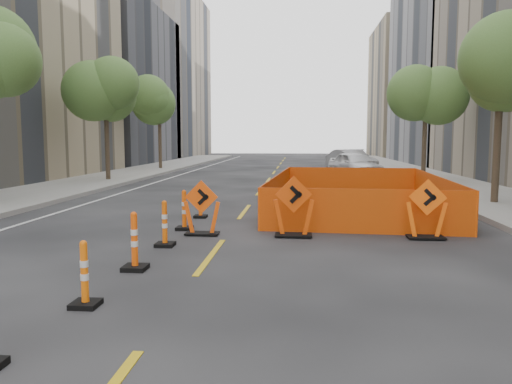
# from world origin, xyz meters

# --- Properties ---
(ground_plane) EXTENTS (140.00, 140.00, 0.00)m
(ground_plane) POSITION_xyz_m (0.00, 0.00, 0.00)
(ground_plane) COLOR black
(sidewalk_left) EXTENTS (4.00, 90.00, 0.15)m
(sidewalk_left) POSITION_xyz_m (-9.00, 12.00, 0.07)
(sidewalk_left) COLOR gray
(sidewalk_left) RESTS_ON ground
(sidewalk_right) EXTENTS (4.00, 90.00, 0.15)m
(sidewalk_right) POSITION_xyz_m (9.00, 12.00, 0.07)
(sidewalk_right) COLOR gray
(sidewalk_right) RESTS_ON ground
(bld_left_d) EXTENTS (12.00, 16.00, 14.00)m
(bld_left_d) POSITION_xyz_m (-17.00, 39.20, 7.00)
(bld_left_d) COLOR #4C4C51
(bld_left_d) RESTS_ON ground
(bld_left_e) EXTENTS (12.00, 20.00, 20.00)m
(bld_left_e) POSITION_xyz_m (-17.00, 55.60, 10.00)
(bld_left_e) COLOR gray
(bld_left_e) RESTS_ON ground
(bld_right_d) EXTENTS (12.00, 18.00, 20.00)m
(bld_right_d) POSITION_xyz_m (17.00, 40.20, 10.00)
(bld_right_d) COLOR gray
(bld_right_d) RESTS_ON ground
(bld_right_e) EXTENTS (12.00, 14.00, 16.00)m
(bld_right_e) POSITION_xyz_m (17.00, 58.60, 8.00)
(bld_right_e) COLOR tan
(bld_right_e) RESTS_ON ground
(tree_l_c) EXTENTS (2.80, 2.80, 5.95)m
(tree_l_c) POSITION_xyz_m (-8.40, 20.00, 4.53)
(tree_l_c) COLOR #382B1E
(tree_l_c) RESTS_ON ground
(tree_l_d) EXTENTS (2.80, 2.80, 5.95)m
(tree_l_d) POSITION_xyz_m (-8.40, 30.00, 4.53)
(tree_l_d) COLOR #382B1E
(tree_l_d) RESTS_ON ground
(tree_r_b) EXTENTS (2.80, 2.80, 5.95)m
(tree_r_b) POSITION_xyz_m (8.40, 12.00, 4.53)
(tree_r_b) COLOR #382B1E
(tree_r_b) RESTS_ON ground
(tree_r_c) EXTENTS (2.80, 2.80, 5.95)m
(tree_r_c) POSITION_xyz_m (8.40, 22.00, 4.53)
(tree_r_c) COLOR #382B1E
(tree_r_c) RESTS_ON ground
(channelizer_3) EXTENTS (0.37, 0.37, 0.94)m
(channelizer_3) POSITION_xyz_m (-1.21, 0.88, 0.47)
(channelizer_3) COLOR #E96109
(channelizer_3) RESTS_ON ground
(channelizer_4) EXTENTS (0.41, 0.41, 1.05)m
(channelizer_4) POSITION_xyz_m (-1.16, 2.83, 0.52)
(channelizer_4) COLOR #E74C09
(channelizer_4) RESTS_ON ground
(channelizer_5) EXTENTS (0.39, 0.39, 1.00)m
(channelizer_5) POSITION_xyz_m (-1.15, 4.78, 0.50)
(channelizer_5) COLOR #DC5509
(channelizer_5) RESTS_ON ground
(channelizer_6) EXTENTS (0.40, 0.40, 1.03)m
(channelizer_6) POSITION_xyz_m (-1.18, 6.73, 0.51)
(channelizer_6) COLOR #DA4F09
(channelizer_6) RESTS_ON ground
(channelizer_7) EXTENTS (0.37, 0.37, 0.94)m
(channelizer_7) POSITION_xyz_m (-1.15, 8.68, 0.47)
(channelizer_7) COLOR #FF550A
(channelizer_7) RESTS_ON ground
(chevron_sign_left) EXTENTS (0.89, 0.54, 1.33)m
(chevron_sign_left) POSITION_xyz_m (-0.59, 6.09, 0.66)
(chevron_sign_left) COLOR #E74909
(chevron_sign_left) RESTS_ON ground
(chevron_sign_center) EXTENTS (1.06, 0.76, 1.45)m
(chevron_sign_center) POSITION_xyz_m (1.61, 6.06, 0.73)
(chevron_sign_center) COLOR #D84209
(chevron_sign_center) RESTS_ON ground
(chevron_sign_right) EXTENTS (1.07, 0.85, 1.40)m
(chevron_sign_right) POSITION_xyz_m (4.67, 6.08, 0.70)
(chevron_sign_right) COLOR #FF590A
(chevron_sign_right) RESTS_ON ground
(safety_fence) EXTENTS (5.73, 9.13, 1.10)m
(safety_fence) POSITION_xyz_m (3.60, 10.97, 0.55)
(safety_fence) COLOR #D93E0B
(safety_fence) RESTS_ON ground
(parked_car_near) EXTENTS (3.25, 4.90, 1.55)m
(parked_car_near) POSITION_xyz_m (4.95, 23.78, 0.78)
(parked_car_near) COLOR white
(parked_car_near) RESTS_ON ground
(parked_car_mid) EXTENTS (3.38, 4.92, 1.54)m
(parked_car_mid) POSITION_xyz_m (5.24, 28.99, 0.77)
(parked_car_mid) COLOR #A4A3A8
(parked_car_mid) RESTS_ON ground
(parked_car_far) EXTENTS (2.31, 5.06, 1.44)m
(parked_car_far) POSITION_xyz_m (6.08, 34.40, 0.72)
(parked_car_far) COLOR black
(parked_car_far) RESTS_ON ground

